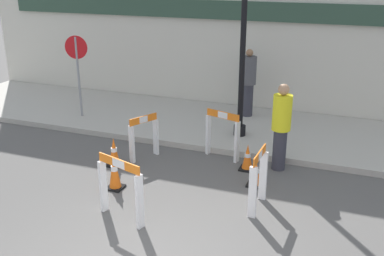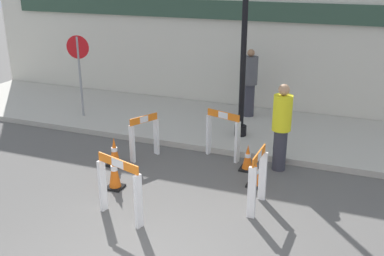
% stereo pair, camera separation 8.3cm
% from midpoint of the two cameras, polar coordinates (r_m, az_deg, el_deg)
% --- Properties ---
extents(sidewalk_slab, '(18.00, 3.28, 0.14)m').
position_cam_midpoint_polar(sidewalk_slab, '(11.41, 7.59, -0.14)').
color(sidewalk_slab, '#ADA89E').
rests_on(sidewalk_slab, ground_plane).
extents(storefront_facade, '(18.00, 0.22, 5.50)m').
position_cam_midpoint_polar(storefront_facade, '(12.45, 10.14, 14.15)').
color(storefront_facade, beige).
rests_on(storefront_facade, ground_plane).
extents(stop_sign, '(0.59, 0.14, 2.14)m').
position_cam_midpoint_polar(stop_sign, '(12.11, -13.96, 8.05)').
color(stop_sign, gray).
rests_on(stop_sign, sidewalk_slab).
extents(barricade_0, '(0.17, 0.73, 1.07)m').
position_cam_midpoint_polar(barricade_0, '(7.76, 8.64, -6.39)').
color(barricade_0, white).
rests_on(barricade_0, ground_plane).
extents(barricade_1, '(0.81, 0.36, 1.06)m').
position_cam_midpoint_polar(barricade_1, '(9.66, 4.19, -0.71)').
color(barricade_1, white).
rests_on(barricade_1, ground_plane).
extents(barricade_2, '(0.44, 0.69, 0.97)m').
position_cam_midpoint_polar(barricade_2, '(9.71, -5.83, -1.02)').
color(barricade_2, white).
rests_on(barricade_2, ground_plane).
extents(barricade_3, '(0.92, 0.41, 1.09)m').
position_cam_midpoint_polar(barricade_3, '(7.45, -8.89, -7.36)').
color(barricade_3, white).
rests_on(barricade_3, ground_plane).
extents(traffic_cone_0, '(0.30, 0.30, 0.73)m').
position_cam_midpoint_polar(traffic_cone_0, '(8.54, -9.57, -5.42)').
color(traffic_cone_0, black).
rests_on(traffic_cone_0, ground_plane).
extents(traffic_cone_1, '(0.30, 0.30, 0.51)m').
position_cam_midpoint_polar(traffic_cone_1, '(8.65, 8.32, -5.81)').
color(traffic_cone_1, black).
rests_on(traffic_cone_1, ground_plane).
extents(traffic_cone_2, '(0.30, 0.30, 0.62)m').
position_cam_midpoint_polar(traffic_cone_2, '(9.51, -9.58, -3.03)').
color(traffic_cone_2, black).
rests_on(traffic_cone_2, ground_plane).
extents(traffic_cone_3, '(0.30, 0.30, 0.56)m').
position_cam_midpoint_polar(traffic_cone_3, '(9.26, 7.34, -3.79)').
color(traffic_cone_3, black).
rests_on(traffic_cone_3, ground_plane).
extents(person_worker, '(0.54, 0.54, 1.81)m').
position_cam_midpoint_polar(person_worker, '(9.14, 11.55, 0.37)').
color(person_worker, '#33333D').
rests_on(person_worker, ground_plane).
extents(person_pedestrian, '(0.53, 0.53, 1.80)m').
position_cam_midpoint_polar(person_pedestrian, '(11.93, 7.54, 5.94)').
color(person_pedestrian, '#33333D').
rests_on(person_pedestrian, sidewalk_slab).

